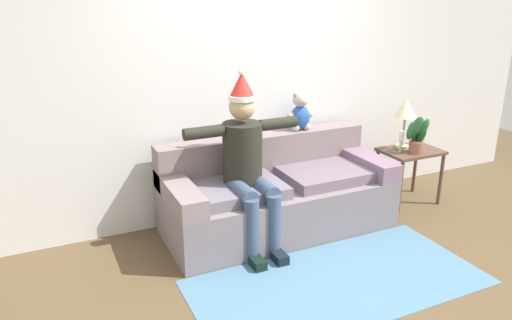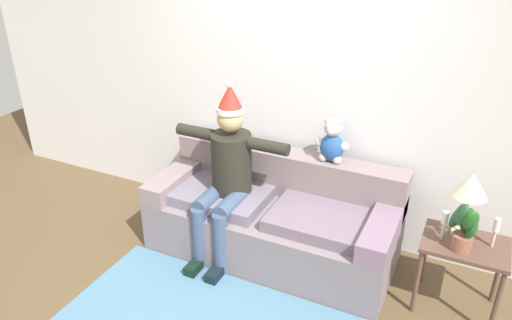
% 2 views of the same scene
% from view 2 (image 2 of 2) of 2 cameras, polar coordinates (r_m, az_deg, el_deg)
% --- Properties ---
extents(back_wall, '(7.00, 0.10, 2.70)m').
position_cam_2_polar(back_wall, '(4.29, 5.20, 8.38)').
color(back_wall, silver).
rests_on(back_wall, ground_plane).
extents(couch, '(2.09, 0.89, 0.84)m').
position_cam_2_polar(couch, '(4.28, 2.11, -6.63)').
color(couch, slate).
rests_on(couch, ground_plane).
extents(person_seated, '(1.02, 0.77, 1.53)m').
position_cam_2_polar(person_seated, '(4.08, -3.48, -1.30)').
color(person_seated, black).
rests_on(person_seated, ground_plane).
extents(teddy_bear, '(0.29, 0.17, 0.38)m').
position_cam_2_polar(teddy_bear, '(4.07, 8.83, 2.05)').
color(teddy_bear, '#265298').
rests_on(teddy_bear, couch).
extents(side_table, '(0.59, 0.44, 0.58)m').
position_cam_2_polar(side_table, '(3.90, 22.96, -9.98)').
color(side_table, brown).
rests_on(side_table, ground_plane).
extents(table_lamp, '(0.24, 0.24, 0.51)m').
position_cam_2_polar(table_lamp, '(3.73, 23.69, -3.00)').
color(table_lamp, '#B0BC90').
rests_on(table_lamp, side_table).
extents(potted_plant, '(0.23, 0.27, 0.40)m').
position_cam_2_polar(potted_plant, '(3.67, 23.05, -7.20)').
color(potted_plant, '#945743').
rests_on(potted_plant, side_table).
extents(candle_tall, '(0.04, 0.04, 0.23)m').
position_cam_2_polar(candle_tall, '(3.76, 21.06, -6.69)').
color(candle_tall, beige).
rests_on(candle_tall, side_table).
extents(candle_short, '(0.04, 0.04, 0.23)m').
position_cam_2_polar(candle_short, '(3.82, 26.10, -7.17)').
color(candle_short, beige).
rests_on(candle_short, side_table).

